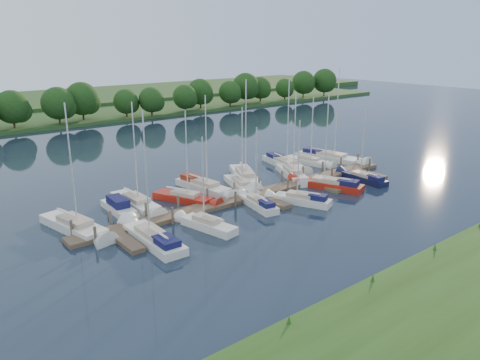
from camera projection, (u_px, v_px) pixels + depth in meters
ground at (310, 218)px, 43.75m from camera, size 260.00×260.00×0.00m
dock at (259, 196)px, 49.17m from camera, size 40.00×6.00×0.40m
mooring_pilings at (252, 190)px, 49.89m from camera, size 38.24×2.84×2.00m
far_shore at (52, 116)px, 99.82m from camera, size 180.00×30.00×0.60m
distant_hill at (20, 102)px, 118.43m from camera, size 220.00×40.00×1.40m
treeline at (102, 102)px, 92.70m from camera, size 146.12×9.59×8.30m
sailboat_n_0 at (76, 228)px, 40.68m from camera, size 3.65×9.20×11.67m
motorboat at (119, 209)px, 45.12m from camera, size 1.91×5.95×1.78m
sailboat_n_2 at (137, 204)px, 46.59m from camera, size 2.09×8.48×10.87m
sailboat_n_3 at (186, 199)px, 48.09m from camera, size 4.28×7.56×9.86m
sailboat_n_4 at (204, 187)px, 51.65m from camera, size 2.89×8.60×10.92m
sailboat_n_5 at (241, 186)px, 52.45m from camera, size 3.55×7.40×9.47m
sailboat_n_6 at (245, 178)px, 55.30m from camera, size 5.98×9.25×12.27m
sailboat_n_7 at (292, 175)px, 56.58m from camera, size 4.95×8.08×10.70m
sailboat_n_8 at (285, 164)px, 61.32m from camera, size 3.78×9.27×11.56m
sailboat_n_9 at (309, 162)px, 62.57m from camera, size 3.02×7.29×9.20m
sailboat_n_10 at (331, 158)px, 64.52m from camera, size 4.21×10.33×12.84m
sailboat_s_0 at (152, 238)px, 38.53m from camera, size 2.27×8.89×11.25m
sailboat_s_1 at (206, 226)px, 41.19m from camera, size 2.69×6.62×8.66m
sailboat_s_2 at (258, 204)px, 46.54m from camera, size 2.49×6.48×8.34m
sailboat_s_3 at (301, 200)px, 47.51m from camera, size 3.88×6.71×8.95m
sailboat_s_4 at (328, 185)px, 52.48m from camera, size 4.55×8.46×10.92m
sailboat_s_5 at (363, 178)px, 55.08m from camera, size 2.15×7.00×8.91m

